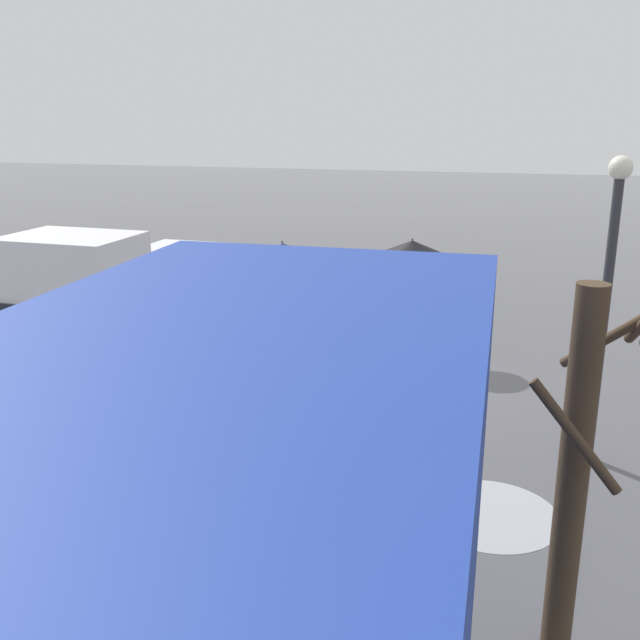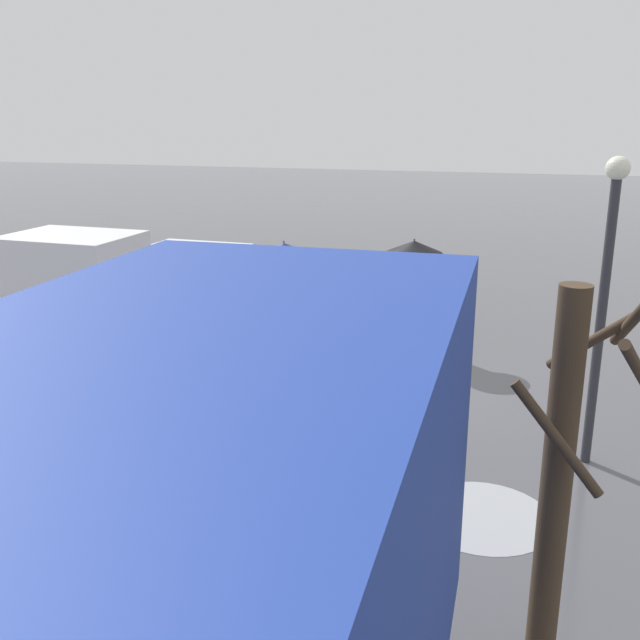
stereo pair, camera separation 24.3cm
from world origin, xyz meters
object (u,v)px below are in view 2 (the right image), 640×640
cargo_van_parked_right (138,301)px  pedestrian_black_side (282,271)px  street_lamp (605,282)px  pedestrian_pink_side (414,269)px  bare_tree_near (563,471)px  shopping_cart_vendor (356,343)px  hand_dolly_boxes (304,335)px

cargo_van_parked_right → pedestrian_black_side: 2.59m
pedestrian_black_side → street_lamp: (-5.16, 2.88, 0.79)m
cargo_van_parked_right → pedestrian_pink_side: bearing=-154.4°
pedestrian_black_side → bare_tree_near: 8.15m
shopping_cart_vendor → pedestrian_black_side: pedestrian_black_side is taller
pedestrian_black_side → street_lamp: 5.96m
hand_dolly_boxes → pedestrian_black_side: (0.53, -0.36, 1.04)m
hand_dolly_boxes → pedestrian_pink_side: pedestrian_pink_side is taller
pedestrian_black_side → bare_tree_near: bearing=124.8°
shopping_cart_vendor → pedestrian_pink_side: bearing=-114.8°
bare_tree_near → cargo_van_parked_right: bearing=-38.4°
hand_dolly_boxes → pedestrian_black_side: size_ratio=0.61×
cargo_van_parked_right → hand_dolly_boxes: bearing=-162.3°
bare_tree_near → street_lamp: street_lamp is taller
shopping_cart_vendor → street_lamp: size_ratio=0.27×
pedestrian_pink_side → bare_tree_near: size_ratio=0.65×
cargo_van_parked_right → bare_tree_near: size_ratio=1.64×
hand_dolly_boxes → bare_tree_near: 7.65m
bare_tree_near → hand_dolly_boxes: bearing=-56.9°
street_lamp → cargo_van_parked_right: bearing=-12.5°
hand_dolly_boxes → shopping_cart_vendor: bearing=165.9°
pedestrian_black_side → street_lamp: bearing=150.8°
hand_dolly_boxes → street_lamp: street_lamp is taller
shopping_cart_vendor → hand_dolly_boxes: hand_dolly_boxes is taller
shopping_cart_vendor → hand_dolly_boxes: 1.04m
pedestrian_pink_side → pedestrian_black_side: size_ratio=1.00×
street_lamp → pedestrian_black_side: bearing=-29.2°
cargo_van_parked_right → pedestrian_black_side: (-2.24, -1.24, 0.41)m
bare_tree_near → street_lamp: (-0.51, -3.81, 0.65)m
hand_dolly_boxes → bare_tree_near: bearing=123.1°
pedestrian_pink_side → shopping_cart_vendor: bearing=65.2°
bare_tree_near → shopping_cart_vendor: bearing=-62.9°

